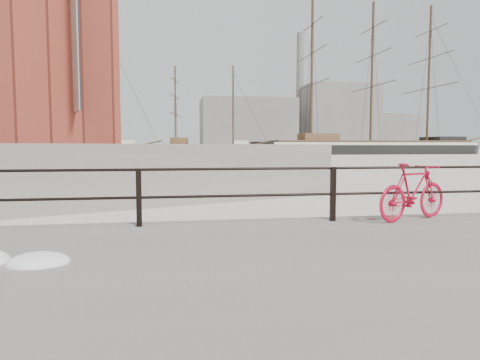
{
  "coord_description": "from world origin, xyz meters",
  "views": [
    {
      "loc": [
        -6.45,
        -7.62,
        1.73
      ],
      "look_at": [
        -4.97,
        1.5,
        1.0
      ],
      "focal_mm": 32.0,
      "sensor_mm": 36.0,
      "label": 1
    }
  ],
  "objects_px": {
    "barque_black": "(370,154)",
    "schooner_mid": "(205,155)",
    "bicycle": "(413,192)",
    "schooner_left": "(78,157)"
  },
  "relations": [
    {
      "from": "bicycle",
      "to": "schooner_left",
      "type": "height_order",
      "value": "schooner_left"
    },
    {
      "from": "bicycle",
      "to": "schooner_left",
      "type": "relative_size",
      "value": 0.07
    },
    {
      "from": "bicycle",
      "to": "schooner_left",
      "type": "distance_m",
      "value": 68.39
    },
    {
      "from": "barque_black",
      "to": "schooner_mid",
      "type": "bearing_deg",
      "value": -174.74
    },
    {
      "from": "bicycle",
      "to": "barque_black",
      "type": "xyz_separation_m",
      "value": [
        39.5,
        82.36,
        -0.89
      ]
    },
    {
      "from": "schooner_mid",
      "to": "schooner_left",
      "type": "distance_m",
      "value": 24.93
    },
    {
      "from": "barque_black",
      "to": "schooner_left",
      "type": "relative_size",
      "value": 2.33
    },
    {
      "from": "schooner_left",
      "to": "bicycle",
      "type": "bearing_deg",
      "value": -77.01
    },
    {
      "from": "schooner_mid",
      "to": "schooner_left",
      "type": "relative_size",
      "value": 0.96
    },
    {
      "from": "schooner_left",
      "to": "schooner_mid",
      "type": "bearing_deg",
      "value": 26.48
    }
  ]
}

